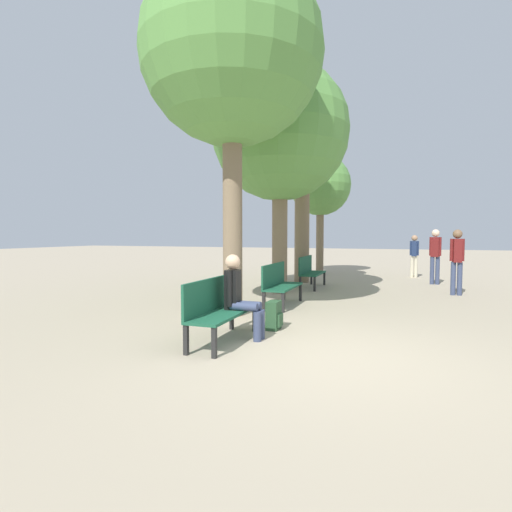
% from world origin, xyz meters
% --- Properties ---
extents(ground_plane, '(80.00, 80.00, 0.00)m').
position_xyz_m(ground_plane, '(0.00, 0.00, 0.00)').
color(ground_plane, tan).
extents(bench_row_0, '(0.50, 1.61, 0.94)m').
position_xyz_m(bench_row_0, '(-1.67, 0.16, 0.53)').
color(bench_row_0, '#195138').
rests_on(bench_row_0, ground_plane).
extents(bench_row_1, '(0.50, 1.61, 0.94)m').
position_xyz_m(bench_row_1, '(-1.67, 3.36, 0.53)').
color(bench_row_1, '#195138').
rests_on(bench_row_1, ground_plane).
extents(bench_row_2, '(0.50, 1.61, 0.94)m').
position_xyz_m(bench_row_2, '(-1.67, 6.57, 0.53)').
color(bench_row_2, '#195138').
rests_on(bench_row_2, ground_plane).
extents(tree_row_0, '(3.52, 3.52, 6.83)m').
position_xyz_m(tree_row_0, '(-2.21, 2.00, 5.03)').
color(tree_row_0, '#7A664C').
rests_on(tree_row_0, ground_plane).
extents(tree_row_1, '(3.69, 3.69, 6.20)m').
position_xyz_m(tree_row_1, '(-2.21, 5.25, 4.32)').
color(tree_row_1, '#7A664C').
rests_on(tree_row_1, ground_plane).
extents(tree_row_2, '(2.24, 2.24, 5.40)m').
position_xyz_m(tree_row_2, '(-2.21, 7.85, 4.10)').
color(tree_row_2, '#7A664C').
rests_on(tree_row_2, ground_plane).
extents(tree_row_3, '(2.46, 2.46, 4.82)m').
position_xyz_m(tree_row_3, '(-2.21, 11.01, 3.55)').
color(tree_row_3, '#7A664C').
rests_on(tree_row_3, ground_plane).
extents(person_seated, '(0.61, 0.35, 1.29)m').
position_xyz_m(person_seated, '(-1.42, 0.43, 0.69)').
color(person_seated, '#384260').
rests_on(person_seated, ground_plane).
extents(backpack, '(0.23, 0.33, 0.48)m').
position_xyz_m(backpack, '(-1.10, 1.16, 0.23)').
color(backpack, '#284C2D').
rests_on(backpack, ground_plane).
extents(pedestrian_near, '(0.36, 0.26, 1.76)m').
position_xyz_m(pedestrian_near, '(1.94, 8.68, 1.01)').
color(pedestrian_near, '#384260').
rests_on(pedestrian_near, ground_plane).
extents(pedestrian_mid, '(0.35, 0.25, 1.73)m').
position_xyz_m(pedestrian_mid, '(2.28, 6.38, 0.99)').
color(pedestrian_mid, '#384260').
rests_on(pedestrian_mid, ground_plane).
extents(pedestrian_far, '(0.32, 0.22, 1.57)m').
position_xyz_m(pedestrian_far, '(1.37, 10.64, 0.90)').
color(pedestrian_far, beige).
rests_on(pedestrian_far, ground_plane).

